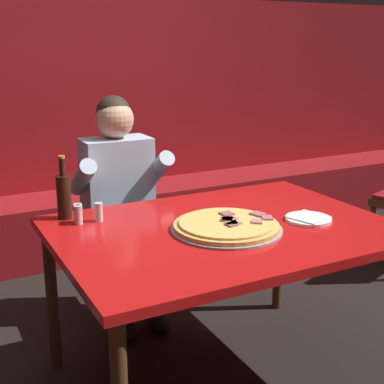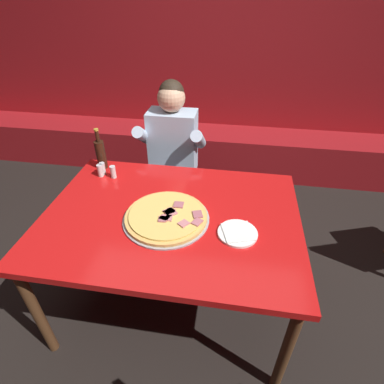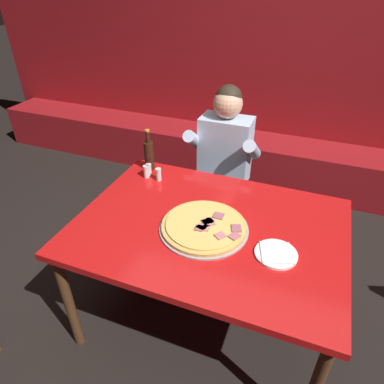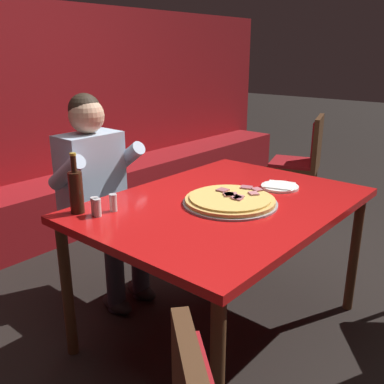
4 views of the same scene
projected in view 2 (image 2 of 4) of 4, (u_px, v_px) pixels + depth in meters
name	position (u px, v px, depth m)	size (l,w,h in m)	color
ground_plane	(175.00, 297.00, 2.15)	(24.00, 24.00, 0.00)	black
booth_wall_panel	(212.00, 79.00, 3.36)	(6.80, 0.16, 1.90)	maroon
booth_bench	(206.00, 150.00, 3.52)	(6.46, 0.48, 0.46)	maroon
main_dining_table	(171.00, 223.00, 1.75)	(1.45, 1.06, 0.77)	#4C2D19
pizza	(166.00, 217.00, 1.66)	(0.48, 0.48, 0.05)	#9E9EA3
plate_white_paper	(238.00, 233.00, 1.57)	(0.21, 0.21, 0.02)	white
beer_bottle	(101.00, 153.00, 2.07)	(0.07, 0.07, 0.29)	black
shaker_oregano	(103.00, 169.00, 2.04)	(0.04, 0.04, 0.09)	silver
shaker_red_pepper_flakes	(113.00, 172.00, 2.00)	(0.04, 0.04, 0.09)	silver
shaker_parmesan	(100.00, 171.00, 2.01)	(0.04, 0.04, 0.09)	silver
diner_seated_blue_shirt	(171.00, 156.00, 2.41)	(0.53, 0.53, 1.27)	black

